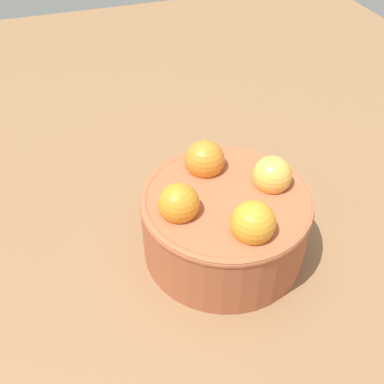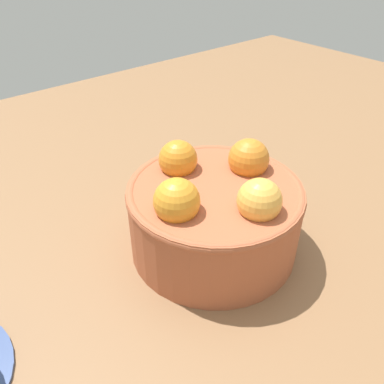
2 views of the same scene
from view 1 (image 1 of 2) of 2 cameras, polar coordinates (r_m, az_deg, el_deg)
The scene contains 2 objects.
ground_plane at distance 52.65cm, azimuth 3.72°, elevation -8.09°, with size 149.93×112.11×3.52cm, color brown.
terracotta_bowl at distance 48.02cm, azimuth 4.04°, elevation -3.17°, with size 17.20×17.20×10.60cm.
Camera 1 is at (31.33, -13.91, 38.20)cm, focal length 43.82 mm.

